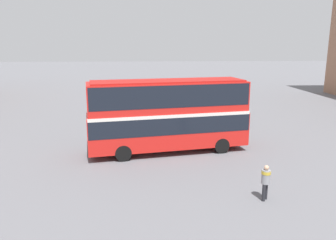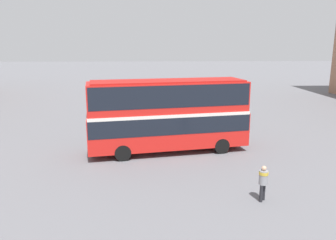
# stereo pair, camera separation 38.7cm
# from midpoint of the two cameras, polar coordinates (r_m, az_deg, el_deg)

# --- Properties ---
(ground_plane) EXTENTS (240.00, 240.00, 0.00)m
(ground_plane) POSITION_cam_midpoint_polar(r_m,az_deg,el_deg) (21.98, -4.34, -4.84)
(ground_plane) COLOR slate
(double_decker_bus) EXTENTS (10.31, 4.34, 4.58)m
(double_decker_bus) POSITION_cam_midpoint_polar(r_m,az_deg,el_deg) (20.58, -0.54, 1.51)
(double_decker_bus) COLOR red
(double_decker_bus) RESTS_ON ground_plane
(pedestrian_foreground) EXTENTS (0.56, 0.56, 1.62)m
(pedestrian_foreground) POSITION_cam_midpoint_polar(r_m,az_deg,el_deg) (15.05, 15.94, -9.83)
(pedestrian_foreground) COLOR #232328
(pedestrian_foreground) RESTS_ON ground_plane
(parked_car_kerb_near) EXTENTS (4.59, 1.98, 1.51)m
(parked_car_kerb_near) POSITION_cam_midpoint_polar(r_m,az_deg,el_deg) (32.30, 6.98, 2.27)
(parked_car_kerb_near) COLOR maroon
(parked_car_kerb_near) RESTS_ON ground_plane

